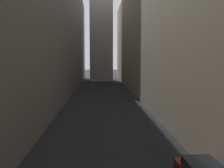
# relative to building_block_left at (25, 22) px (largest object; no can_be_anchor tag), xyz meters

# --- Properties ---
(ground_plane) EXTENTS (264.00, 264.00, 0.00)m
(ground_plane) POSITION_rel_building_block_left_xyz_m (11.51, -2.00, -11.85)
(ground_plane) COLOR black
(building_block_left) EXTENTS (12.03, 108.00, 23.69)m
(building_block_left) POSITION_rel_building_block_left_xyz_m (0.00, 0.00, 0.00)
(building_block_left) COLOR slate
(building_block_left) RESTS_ON ground
(building_block_right) EXTENTS (11.38, 108.00, 22.28)m
(building_block_right) POSITION_rel_building_block_left_xyz_m (22.70, 0.00, -0.70)
(building_block_right) COLOR gray
(building_block_right) RESTS_ON ground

